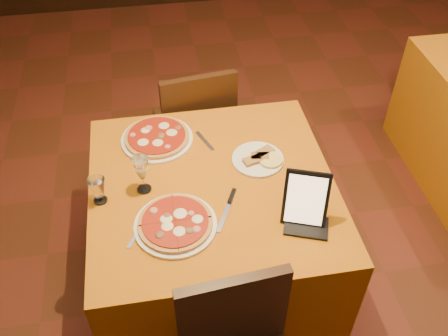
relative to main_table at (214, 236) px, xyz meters
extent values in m
cube|color=#5E2D19|center=(0.57, -0.12, -0.38)|extent=(6.00, 7.00, 0.01)
cube|color=#B7630B|center=(0.00, 0.00, 0.00)|extent=(1.10, 1.10, 0.75)
cylinder|color=white|center=(-0.19, -0.22, 0.38)|extent=(0.35, 0.35, 0.01)
cylinder|color=#AD4C23|center=(-0.19, -0.22, 0.40)|extent=(0.31, 0.31, 0.02)
cylinder|color=white|center=(-0.22, 0.34, 0.38)|extent=(0.35, 0.35, 0.01)
cylinder|color=#AD4C23|center=(-0.22, 0.34, 0.40)|extent=(0.32, 0.32, 0.02)
cylinder|color=white|center=(0.23, 0.12, 0.38)|extent=(0.24, 0.24, 0.01)
cylinder|color=olive|center=(0.23, 0.12, 0.40)|extent=(0.15, 0.15, 0.02)
cube|color=black|center=(0.35, -0.26, 0.49)|extent=(0.21, 0.16, 0.23)
cube|color=silver|center=(0.03, -0.17, 0.38)|extent=(0.12, 0.23, 0.01)
cube|color=silver|center=(-0.35, -0.24, 0.38)|extent=(0.09, 0.14, 0.01)
cube|color=#ADADB4|center=(0.01, 0.29, 0.38)|extent=(0.08, 0.16, 0.01)
camera|label=1|loc=(-0.21, -1.55, 1.98)|focal=40.00mm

